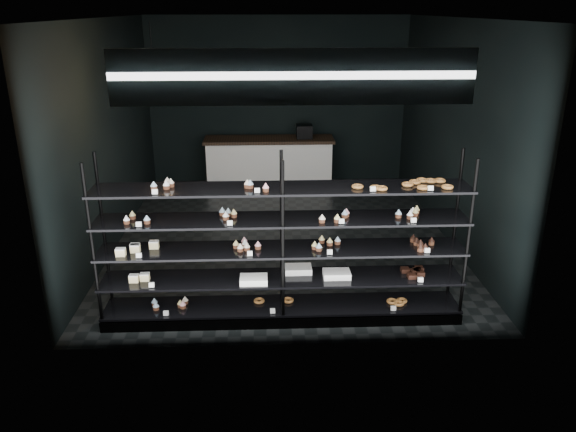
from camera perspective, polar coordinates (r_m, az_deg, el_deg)
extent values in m
cube|color=black|center=(8.73, -0.48, -1.96)|extent=(5.00, 6.00, 0.01)
cube|color=black|center=(8.07, -0.55, 19.47)|extent=(5.00, 6.00, 0.01)
cube|color=black|center=(11.20, -1.04, 11.57)|extent=(5.00, 0.01, 3.20)
cube|color=black|center=(5.36, 0.56, 1.55)|extent=(5.00, 0.01, 3.20)
cube|color=black|center=(8.55, -17.68, 7.80)|extent=(0.01, 6.00, 3.20)
cube|color=black|center=(8.70, 16.35, 8.15)|extent=(0.01, 6.00, 3.20)
cube|color=black|center=(6.50, -0.57, -9.79)|extent=(4.00, 0.50, 0.12)
cylinder|color=black|center=(6.15, -19.22, -3.22)|extent=(0.04, 0.04, 1.85)
cylinder|color=black|center=(6.54, -18.19, -1.68)|extent=(0.04, 0.04, 1.85)
cylinder|color=black|center=(5.89, -0.53, -3.09)|extent=(0.04, 0.04, 1.85)
cylinder|color=black|center=(6.29, -0.66, -1.48)|extent=(0.04, 0.04, 1.85)
cylinder|color=black|center=(6.26, 17.81, -2.64)|extent=(0.04, 0.04, 1.85)
cylinder|color=black|center=(6.65, 16.58, -1.15)|extent=(0.04, 0.04, 1.85)
cube|color=black|center=(6.46, -0.57, -9.10)|extent=(4.00, 0.50, 0.03)
cube|color=black|center=(6.29, -0.58, -6.33)|extent=(4.00, 0.50, 0.02)
cube|color=black|center=(6.14, -0.60, -3.42)|extent=(4.00, 0.50, 0.02)
cube|color=black|center=(6.01, -0.61, -0.37)|extent=(4.00, 0.50, 0.02)
cube|color=black|center=(5.89, -0.62, 2.81)|extent=(4.00, 0.50, 0.02)
cube|color=white|center=(5.82, -13.43, 2.39)|extent=(0.06, 0.04, 0.06)
cube|color=white|center=(5.71, -3.17, 2.59)|extent=(0.06, 0.04, 0.06)
cube|color=white|center=(5.82, 8.99, 2.71)|extent=(0.05, 0.04, 0.06)
cube|color=white|center=(5.96, 14.27, 2.73)|extent=(0.06, 0.04, 0.06)
cube|color=white|center=(5.97, -14.71, -0.84)|extent=(0.06, 0.04, 0.06)
cube|color=white|center=(5.84, -5.67, -0.73)|extent=(0.05, 0.04, 0.06)
cube|color=white|center=(5.87, 5.11, -0.56)|extent=(0.05, 0.04, 0.06)
cube|color=white|center=(6.03, 12.60, -0.44)|extent=(0.06, 0.04, 0.06)
cube|color=white|center=(6.12, -15.23, -3.91)|extent=(0.06, 0.04, 0.06)
cube|color=white|center=(5.96, -4.13, -3.84)|extent=(0.06, 0.04, 0.06)
cube|color=white|center=(6.00, 4.27, -3.70)|extent=(0.06, 0.04, 0.06)
cube|color=white|center=(6.21, 14.04, -3.43)|extent=(0.06, 0.04, 0.06)
cube|color=white|center=(6.24, -13.90, -6.84)|extent=(0.06, 0.04, 0.06)
cube|color=white|center=(6.33, 13.13, -6.35)|extent=(0.06, 0.04, 0.06)
cube|color=white|center=(6.38, -12.22, -9.64)|extent=(0.06, 0.04, 0.06)
cube|color=white|center=(6.28, -1.18, -9.63)|extent=(0.05, 0.04, 0.06)
cube|color=white|center=(6.44, 10.96, -9.21)|extent=(0.06, 0.04, 0.06)
cube|color=#0F0E46|center=(5.18, 0.56, 13.95)|extent=(3.20, 0.04, 0.45)
cube|color=white|center=(5.16, 0.57, 13.93)|extent=(3.30, 0.02, 0.50)
cylinder|color=black|center=(7.08, -13.71, 16.34)|extent=(0.01, 0.01, 0.57)
sphere|color=#FFA659|center=(7.12, -13.41, 12.78)|extent=(0.32, 0.32, 0.32)
cube|color=silver|center=(10.95, -1.92, 5.25)|extent=(2.38, 0.60, 0.92)
cube|color=black|center=(10.83, -1.95, 7.75)|extent=(2.47, 0.65, 0.06)
cube|color=black|center=(10.82, 1.66, 8.58)|extent=(0.30, 0.30, 0.25)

